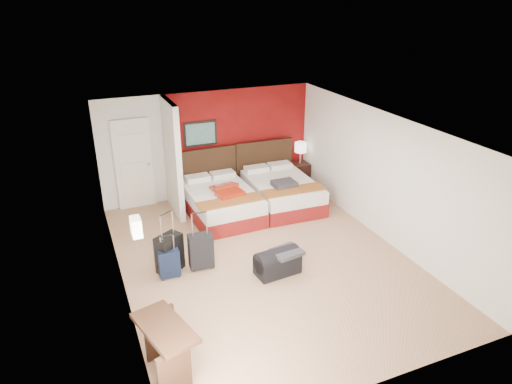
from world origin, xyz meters
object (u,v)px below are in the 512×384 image
suitcase_charcoal (201,252)px  desk (167,352)px  bed_right (282,193)px  duffel_bag (277,263)px  red_suitcase_open (227,190)px  bed_left (222,203)px  suitcase_navy (169,264)px  nightstand (300,174)px  suitcase_black (170,255)px  table_lamp (300,153)px

suitcase_charcoal → desk: desk is taller
bed_right → desk: size_ratio=2.03×
suitcase_charcoal → duffel_bag: (1.17, -0.68, -0.12)m
red_suitcase_open → suitcase_charcoal: red_suitcase_open is taller
bed_left → duffel_bag: bed_left is taller
bed_left → suitcase_navy: bearing=-132.1°
bed_left → red_suitcase_open: (0.10, -0.10, 0.34)m
suitcase_charcoal → suitcase_navy: suitcase_charcoal is taller
nightstand → suitcase_navy: bearing=-144.6°
bed_right → suitcase_black: (-3.00, -1.74, 0.04)m
bed_left → nightstand: size_ratio=3.38×
nightstand → desk: 6.77m
table_lamp → suitcase_navy: bearing=-144.8°
bed_right → suitcase_black: 3.47m
bed_left → red_suitcase_open: bearing=-46.9°
bed_left → desk: desk is taller
bed_right → red_suitcase_open: size_ratio=2.58×
red_suitcase_open → nightstand: red_suitcase_open is taller
duffel_bag → table_lamp: bearing=51.6°
bed_left → red_suitcase_open: red_suitcase_open is taller
bed_left → red_suitcase_open: size_ratio=2.55×
bed_right → red_suitcase_open: red_suitcase_open is taller
suitcase_black → suitcase_charcoal: size_ratio=1.09×
bed_right → suitcase_black: suitcase_black is taller
suitcase_black → nightstand: bearing=2.0°
nightstand → duffel_bag: (-2.23, -3.43, -0.09)m
bed_right → duffel_bag: (-1.29, -2.51, -0.10)m
bed_left → desk: size_ratio=2.01×
red_suitcase_open → suitcase_charcoal: 2.07m
bed_right → suitcase_charcoal: (-2.47, -1.83, 0.02)m
bed_right → table_lamp: 1.42m
suitcase_navy → desk: size_ratio=0.51×
bed_left → duffel_bag: bearing=-88.0°
table_lamp → bed_left: bearing=-158.9°
red_suitcase_open → table_lamp: table_lamp is taller
bed_right → table_lamp: size_ratio=3.68×
suitcase_charcoal → duffel_bag: bearing=-26.3°
duffel_bag → suitcase_charcoal: bearing=144.3°
desk → table_lamp: bearing=32.8°
table_lamp → suitcase_black: bearing=-146.0°
bed_left → suitcase_black: bearing=-133.6°
nightstand → table_lamp: (0.00, 0.00, 0.56)m
red_suitcase_open → desk: desk is taller
bed_right → suitcase_black: bearing=-148.1°
bed_right → nightstand: (0.94, 0.92, -0.01)m
bed_left → nightstand: 2.57m
red_suitcase_open → duffel_bag: size_ratio=1.00×
red_suitcase_open → bed_left: bearing=126.3°
nightstand → suitcase_navy: nightstand is taller
suitcase_black → suitcase_navy: suitcase_black is taller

